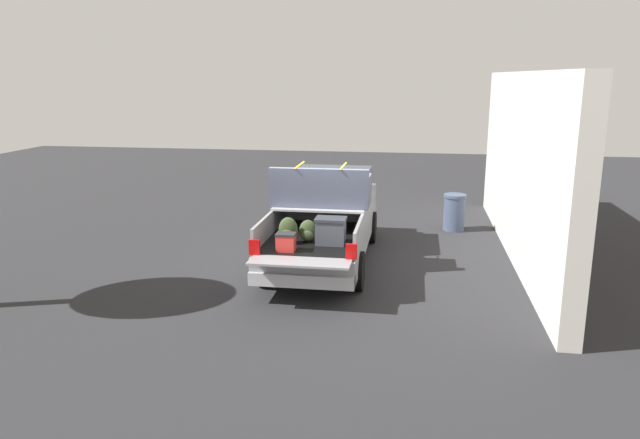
# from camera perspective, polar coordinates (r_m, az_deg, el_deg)

# --- Properties ---
(ground_plane) EXTENTS (40.00, 40.00, 0.00)m
(ground_plane) POSITION_cam_1_polar(r_m,az_deg,el_deg) (13.47, 0.40, -3.97)
(ground_plane) COLOR #262628
(pickup_truck) EXTENTS (6.05, 2.06, 2.23)m
(pickup_truck) POSITION_cam_1_polar(r_m,az_deg,el_deg) (13.55, 0.63, 0.33)
(pickup_truck) COLOR gray
(pickup_truck) RESTS_ON ground_plane
(building_facade) EXTENTS (10.48, 0.36, 4.14)m
(building_facade) POSITION_cam_1_polar(r_m,az_deg,el_deg) (14.31, 18.64, 4.87)
(building_facade) COLOR silver
(building_facade) RESTS_ON ground_plane
(trash_can) EXTENTS (0.60, 0.60, 0.98)m
(trash_can) POSITION_cam_1_polar(r_m,az_deg,el_deg) (16.42, 12.65, 0.69)
(trash_can) COLOR #3F4C66
(trash_can) RESTS_ON ground_plane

